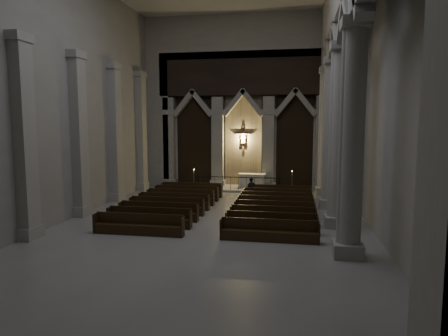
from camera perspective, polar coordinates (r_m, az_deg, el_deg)
name	(u,v)px	position (r m, az deg, el deg)	size (l,w,h in m)	color
room	(207,50)	(17.11, -2.39, 16.52)	(24.00, 24.10, 12.00)	gray
sanctuary_wall	(243,94)	(28.30, 2.75, 10.56)	(14.00, 0.77, 12.00)	#A9A69E
right_arcade	(342,46)	(18.17, 16.55, 16.40)	(1.00, 24.00, 12.00)	#A9A69E
left_pilasters	(99,136)	(22.50, -17.42, 4.40)	(0.60, 13.00, 8.03)	#A9A69E
sanctuary_step	(241,188)	(27.68, 2.43, -2.94)	(8.50, 2.60, 0.15)	#A9A69E
altar	(252,180)	(27.68, 4.04, -1.79)	(1.87, 0.75, 0.95)	beige
altar_rail	(239,182)	(26.42, 2.09, -1.99)	(5.45, 0.09, 1.07)	black
candle_stand_left	(194,184)	(27.45, -4.33, -2.35)	(0.25, 0.25, 1.46)	olive
candle_stand_right	(292,187)	(26.39, 9.68, -2.76)	(0.25, 0.25, 1.50)	olive
pews	(221,208)	(20.43, -0.37, -5.76)	(9.27, 9.11, 0.86)	black
worshipper	(252,189)	(23.70, 3.95, -3.05)	(0.50, 0.33, 1.38)	black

